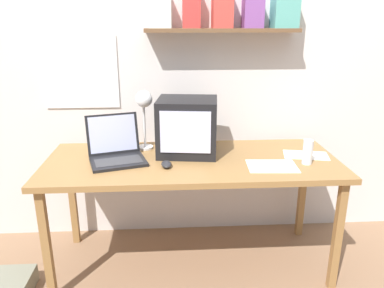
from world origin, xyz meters
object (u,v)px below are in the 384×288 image
Objects in this scene: desk_lamp at (144,106)px; loose_paper_near_monitor at (272,166)px; laptop at (116,149)px; corner_desk at (192,168)px; loose_paper_near_laptop at (306,155)px; computer_mouse at (166,164)px; juice_glass at (308,153)px; crt_monitor at (187,127)px.

desk_lamp reaches higher than loose_paper_near_monitor.
corner_desk is at bearing -20.22° from laptop.
loose_paper_near_monitor is (-0.27, -0.17, -0.00)m from loose_paper_near_laptop.
loose_paper_near_laptop is at bearing 9.07° from computer_mouse.
corner_desk is 0.21m from computer_mouse.
computer_mouse is (-0.84, -0.00, -0.05)m from juice_glass.
laptop is 3.61× the size of computer_mouse.
juice_glass is 0.16m from loose_paper_near_laptop.
corner_desk is 4.46× the size of crt_monitor.
computer_mouse is (-0.16, -0.12, 0.08)m from corner_desk.
crt_monitor is at bearing 59.87° from computer_mouse.
computer_mouse reaches higher than loose_paper_near_monitor.
computer_mouse is (0.14, -0.29, -0.29)m from desk_lamp.
laptop is 1.20m from loose_paper_near_laptop.
crt_monitor is 0.78m from loose_paper_near_laptop.
loose_paper_near_monitor is at bearing -27.29° from laptop.
juice_glass is 0.23m from loose_paper_near_monitor.
juice_glass is at bearing 8.33° from loose_paper_near_monitor.
corner_desk is 0.71m from juice_glass.
laptop is 0.99× the size of desk_lamp.
computer_mouse is (-0.14, -0.23, -0.16)m from crt_monitor.
computer_mouse is at bearing -143.49° from corner_desk.
desk_lamp is 0.88m from loose_paper_near_monitor.
computer_mouse is (0.31, -0.15, -0.05)m from laptop.
crt_monitor is at bearing 173.03° from loose_paper_near_laptop.
desk_lamp reaches higher than laptop.
loose_paper_near_monitor is (0.62, -0.03, -0.01)m from computer_mouse.
laptop is at bearing 172.65° from juice_glass.
juice_glass is (0.98, -0.29, -0.24)m from desk_lamp.
laptop is at bearing 169.04° from loose_paper_near_monitor.
laptop is 0.33m from desk_lamp.
crt_monitor reaches higher than juice_glass.
crt_monitor reaches higher than loose_paper_near_laptop.
juice_glass reaches higher than loose_paper_near_monitor.
crt_monitor is at bearing -19.83° from desk_lamp.
corner_desk is 0.49m from loose_paper_near_monitor.
computer_mouse is at bearing -72.73° from desk_lamp.
laptop reaches higher than corner_desk.
loose_paper_near_laptop is (0.73, 0.02, 0.06)m from corner_desk.
juice_glass is (0.69, -0.12, 0.13)m from corner_desk.
corner_desk is 12.17× the size of juice_glass.
loose_paper_near_monitor is (0.47, -0.15, 0.06)m from corner_desk.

